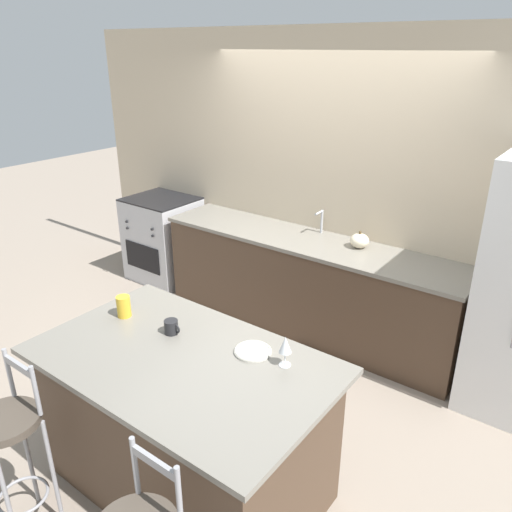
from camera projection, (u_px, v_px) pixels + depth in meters
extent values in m
plane|color=gray|center=(284.00, 342.00, 4.61)|extent=(18.00, 18.00, 0.00)
cube|color=beige|center=(329.00, 184.00, 4.60)|extent=(6.00, 0.07, 2.70)
cube|color=#4C3828|center=(307.00, 285.00, 4.72)|extent=(2.92, 0.65, 0.87)
cube|color=gray|center=(309.00, 241.00, 4.54)|extent=(2.95, 0.69, 0.03)
cube|color=black|center=(309.00, 240.00, 4.54)|extent=(0.56, 0.36, 0.01)
cylinder|color=#ADAFB5|center=(322.00, 221.00, 4.66)|extent=(0.02, 0.02, 0.22)
cylinder|color=#ADAFB5|center=(319.00, 213.00, 4.57)|extent=(0.02, 0.12, 0.02)
cube|color=#4C3828|center=(186.00, 426.00, 2.96)|extent=(1.59, 0.92, 0.90)
cube|color=gray|center=(181.00, 360.00, 2.78)|extent=(1.71, 1.04, 0.03)
cube|color=#B7B7BC|center=(164.00, 239.00, 5.75)|extent=(0.73, 0.66, 0.94)
cube|color=black|center=(142.00, 257.00, 5.54)|extent=(0.53, 0.01, 0.30)
cube|color=black|center=(161.00, 199.00, 5.56)|extent=(0.73, 0.66, 0.02)
cylinder|color=black|center=(126.00, 222.00, 5.51)|extent=(0.03, 0.02, 0.03)
cylinder|color=black|center=(152.00, 229.00, 5.28)|extent=(0.03, 0.02, 0.03)
cylinder|color=black|center=(127.00, 228.00, 5.53)|extent=(0.03, 0.02, 0.03)
cylinder|color=black|center=(153.00, 236.00, 5.31)|extent=(0.03, 0.02, 0.03)
cylinder|color=#99999E|center=(9.00, 506.00, 2.55)|extent=(0.02, 0.02, 0.73)
cylinder|color=#99999E|center=(28.00, 453.00, 2.87)|extent=(0.02, 0.02, 0.73)
cylinder|color=#99999E|center=(53.00, 474.00, 2.73)|extent=(0.02, 0.02, 0.73)
torus|color=#99999E|center=(23.00, 496.00, 2.76)|extent=(0.27, 0.27, 0.02)
cylinder|color=#4C4238|center=(5.00, 421.00, 2.56)|extent=(0.35, 0.35, 0.04)
cylinder|color=#99999E|center=(9.00, 373.00, 2.65)|extent=(0.02, 0.02, 0.30)
cylinder|color=#99999E|center=(36.00, 391.00, 2.51)|extent=(0.02, 0.02, 0.30)
cube|color=#99999E|center=(19.00, 366.00, 2.55)|extent=(0.25, 0.02, 0.04)
cylinder|color=#99999E|center=(135.00, 466.00, 2.07)|extent=(0.02, 0.02, 0.30)
cylinder|color=#99999E|center=(179.00, 496.00, 1.93)|extent=(0.02, 0.02, 0.30)
cube|color=#99999E|center=(154.00, 462.00, 1.96)|extent=(0.25, 0.02, 0.04)
cylinder|color=beige|center=(253.00, 351.00, 2.82)|extent=(0.21, 0.21, 0.01)
torus|color=beige|center=(253.00, 350.00, 2.82)|extent=(0.21, 0.21, 0.01)
cylinder|color=white|center=(285.00, 365.00, 2.71)|extent=(0.07, 0.07, 0.00)
cylinder|color=white|center=(285.00, 358.00, 2.69)|extent=(0.01, 0.01, 0.08)
cone|color=white|center=(285.00, 344.00, 2.66)|extent=(0.07, 0.07, 0.09)
cylinder|color=#232326|center=(171.00, 327.00, 2.99)|extent=(0.08, 0.08, 0.09)
torus|color=#232326|center=(176.00, 329.00, 2.97)|extent=(0.06, 0.01, 0.06)
cylinder|color=gold|center=(124.00, 306.00, 3.17)|extent=(0.09, 0.09, 0.14)
ellipsoid|color=beige|center=(359.00, 241.00, 4.33)|extent=(0.16, 0.16, 0.13)
cylinder|color=brown|center=(360.00, 232.00, 4.30)|extent=(0.02, 0.02, 0.02)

